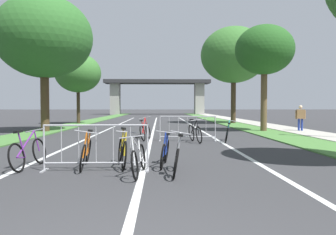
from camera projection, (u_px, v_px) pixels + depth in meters
grass_verge_left at (88, 122)px, 30.00m from camera, size 2.05×68.03×0.05m
grass_verge_right at (223, 122)px, 30.33m from camera, size 2.05×68.03×0.05m
sidewalk_path_right at (244, 121)px, 30.39m from camera, size 2.04×68.03×0.08m
lane_stripe_center at (154, 128)px, 22.03m from camera, size 0.14×39.36×0.01m
lane_stripe_right_lane at (196, 128)px, 22.10m from camera, size 0.14×39.36×0.01m
lane_stripe_left_lane at (111, 128)px, 21.95m from camera, size 0.14×39.36×0.01m
overpass_bridge at (157, 90)px, 58.38m from camera, size 18.74×4.22×6.18m
tree_left_cypress_far at (44, 37)px, 18.27m from camera, size 5.39×5.39×7.65m
tree_left_pine_near at (78, 73)px, 26.74m from camera, size 3.75×3.75×5.80m
tree_right_pine_far at (264, 51)px, 18.57m from camera, size 3.33×3.33×6.11m
tree_right_oak_mid at (234, 55)px, 27.37m from camera, size 5.54×5.54×8.15m
crowd_barrier_nearest at (96, 148)px, 7.32m from camera, size 2.38×0.45×1.05m
crowd_barrier_second at (187, 129)px, 13.64m from camera, size 2.40×0.58×1.05m
bicycle_white_0 at (139, 158)px, 6.90m from camera, size 0.50×1.68×0.90m
bicycle_red_1 at (145, 131)px, 14.03m from camera, size 0.57×1.69×1.02m
bicycle_black_2 at (195, 133)px, 13.19m from camera, size 0.51×1.69×0.97m
bicycle_orange_3 at (86, 152)px, 7.70m from camera, size 0.55×1.72×0.94m
bicycle_yellow_4 at (122, 151)px, 7.81m from camera, size 0.60×1.65×0.94m
bicycle_purple_5 at (28, 152)px, 7.65m from camera, size 0.45×1.74×0.91m
bicycle_silver_6 at (177, 158)px, 6.95m from camera, size 0.48×1.60×0.91m
bicycle_blue_7 at (165, 152)px, 7.90m from camera, size 0.45×1.56×0.90m
bicycle_teal_8 at (227, 133)px, 13.32m from camera, size 0.71×1.68×0.93m
pedestrian_with_backpack at (300, 116)px, 18.41m from camera, size 0.54×0.35×1.52m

